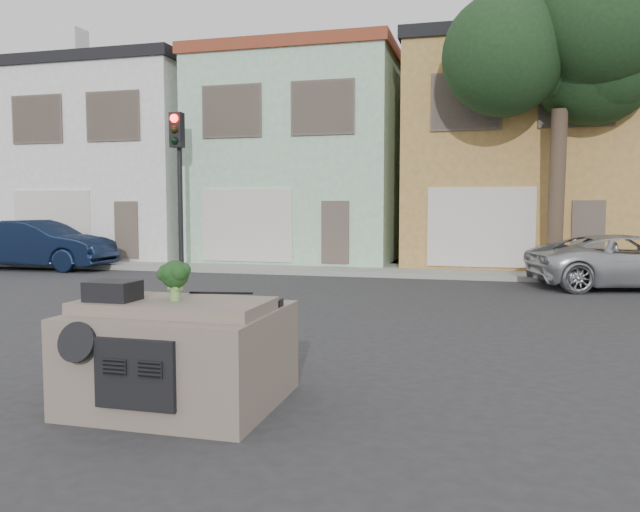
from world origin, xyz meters
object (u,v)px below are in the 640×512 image
at_px(silver_pickup, 629,289).
at_px(broccoli, 175,280).
at_px(traffic_signal, 179,192).
at_px(navy_sedan, 40,269).

distance_m(silver_pickup, broccoli, 13.26).
bearing_deg(silver_pickup, traffic_signal, 70.34).
relative_size(navy_sedan, traffic_signal, 0.96).
relative_size(navy_sedan, silver_pickup, 1.00).
bearing_deg(traffic_signal, navy_sedan, -168.34).
distance_m(navy_sedan, silver_pickup, 17.72).
bearing_deg(navy_sedan, traffic_signal, -81.20).
relative_size(silver_pickup, broccoli, 11.66).
bearing_deg(navy_sedan, broccoli, -139.41).
bearing_deg(broccoli, traffic_signal, 117.23).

